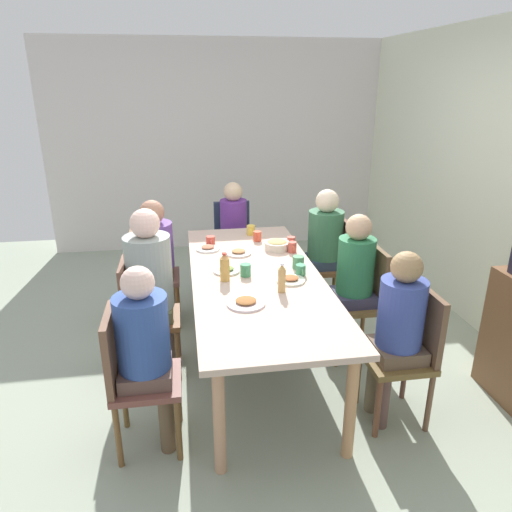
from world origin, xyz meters
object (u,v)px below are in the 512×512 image
at_px(cup_7, 246,270).
at_px(person_0, 145,343).
at_px(chair_0, 132,373).
at_px(cup_1, 301,270).
at_px(dining_table, 256,283).
at_px(chair_3, 233,239).
at_px(person_1, 324,239).
at_px(chair_5, 409,348).
at_px(person_3, 234,226).
at_px(cup_5, 257,236).
at_px(chair_6, 147,271).
at_px(plate_1, 208,248).
at_px(person_6, 156,250).
at_px(bowl_0, 277,245).
at_px(plate_0, 291,279).
at_px(plate_3, 246,302).
at_px(plate_2, 239,252).
at_px(bottle_1, 282,279).
at_px(person_4, 151,278).
at_px(cup_2, 211,241).
at_px(person_2, 354,274).
at_px(bottle_0, 225,268).
at_px(cup_4, 291,241).
at_px(chair_4, 141,311).
at_px(chair_2, 363,296).
at_px(cup_6, 292,247).
at_px(plate_4, 227,270).
at_px(chair_1, 332,260).
at_px(cup_0, 298,262).
at_px(person_5, 398,324).

bearing_deg(cup_7, person_0, -41.22).
height_order(chair_0, cup_1, chair_0).
distance_m(dining_table, chair_3, 1.58).
distance_m(person_1, cup_7, 1.17).
bearing_deg(chair_5, person_3, -159.30).
height_order(cup_1, cup_5, cup_5).
bearing_deg(chair_6, plate_1, 71.78).
distance_m(person_6, bowl_0, 1.07).
relative_size(plate_0, plate_3, 0.83).
distance_m(person_3, plate_2, 1.01).
xyz_separation_m(person_1, bottle_1, (1.12, -0.64, 0.12)).
relative_size(person_4, chair_5, 1.43).
bearing_deg(plate_0, plate_3, -49.20).
bearing_deg(plate_1, cup_7, 21.05).
relative_size(cup_2, cup_7, 1.00).
bearing_deg(person_2, cup_1, -81.94).
xyz_separation_m(chair_0, bottle_0, (-0.72, 0.62, 0.33)).
distance_m(person_0, cup_4, 1.85).
bearing_deg(plate_1, plate_2, 59.07).
distance_m(cup_2, cup_4, 0.71).
distance_m(chair_0, chair_5, 1.71).
relative_size(chair_0, bottle_0, 4.21).
xyz_separation_m(person_1, person_3, (-0.68, -0.77, -0.04)).
xyz_separation_m(chair_0, cup_5, (-1.57, 0.99, 0.28)).
xyz_separation_m(plate_2, cup_5, (-0.31, 0.21, 0.03)).
xyz_separation_m(chair_4, plate_2, (-0.47, 0.78, 0.25)).
distance_m(person_6, bottle_1, 1.44).
xyz_separation_m(chair_0, plate_2, (-1.26, 0.78, 0.25)).
distance_m(plate_3, cup_7, 0.47).
bearing_deg(person_2, chair_2, 90.00).
distance_m(person_4, cup_6, 1.23).
bearing_deg(person_2, plate_4, -95.63).
bearing_deg(person_3, chair_1, 51.45).
xyz_separation_m(dining_table, person_3, (-1.48, 0.00, 0.00)).
bearing_deg(plate_2, plate_4, -20.32).
xyz_separation_m(chair_5, cup_5, (-1.57, -0.72, 0.28)).
xyz_separation_m(plate_1, cup_4, (-0.01, 0.73, 0.02)).
height_order(person_0, bowl_0, person_0).
bearing_deg(cup_5, chair_3, -170.18).
xyz_separation_m(chair_1, cup_0, (0.71, -0.51, 0.28)).
height_order(person_5, cup_4, person_5).
height_order(person_3, cup_6, person_3).
distance_m(person_0, bottle_0, 0.91).
bearing_deg(bowl_0, person_0, -37.97).
height_order(person_1, person_5, person_1).
bearing_deg(cup_1, cup_0, 173.47).
bearing_deg(chair_3, person_1, 44.68).
height_order(chair_4, cup_4, chair_4).
bearing_deg(cup_1, dining_table, -100.80).
bearing_deg(chair_1, cup_5, -89.06).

